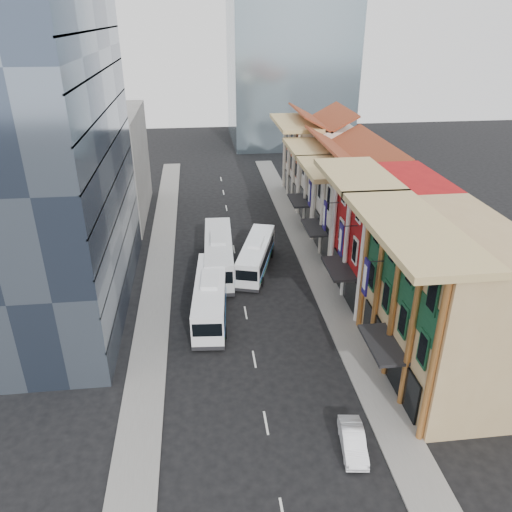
{
  "coord_description": "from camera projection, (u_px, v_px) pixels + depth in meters",
  "views": [
    {
      "loc": [
        -3.68,
        -24.32,
        25.15
      ],
      "look_at": [
        1.26,
        17.42,
        4.65
      ],
      "focal_mm": 35.0,
      "sensor_mm": 36.0,
      "label": 1
    }
  ],
  "objects": [
    {
      "name": "shophouse_cream_near",
      "position": [
        359.0,
        212.0,
        56.06
      ],
      "size": [
        8.0,
        9.0,
        10.0
      ],
      "primitive_type": "cube",
      "color": "beige",
      "rests_on": "ground"
    },
    {
      "name": "shophouse_tan",
      "position": [
        449.0,
        304.0,
        36.43
      ],
      "size": [
        8.0,
        14.0,
        12.0
      ],
      "primitive_type": "cube",
      "color": "tan",
      "rests_on": "ground"
    },
    {
      "name": "office_block_far",
      "position": [
        105.0,
        166.0,
        65.85
      ],
      "size": [
        10.0,
        18.0,
        14.0
      ],
      "primitive_type": "cube",
      "color": "gray",
      "rests_on": "ground"
    },
    {
      "name": "sidewalk_right",
      "position": [
        318.0,
        272.0,
        53.62
      ],
      "size": [
        3.0,
        90.0,
        0.15
      ],
      "primitive_type": "cube",
      "color": "slate",
      "rests_on": "ground"
    },
    {
      "name": "shophouse_cream_far",
      "position": [
        319.0,
        162.0,
        73.25
      ],
      "size": [
        8.0,
        12.0,
        11.0
      ],
      "primitive_type": "cube",
      "color": "beige",
      "rests_on": "ground"
    },
    {
      "name": "sidewalk_left",
      "position": [
        158.0,
        281.0,
        51.83
      ],
      "size": [
        3.0,
        90.0,
        0.15
      ],
      "primitive_type": "cube",
      "color": "slate",
      "rests_on": "ground"
    },
    {
      "name": "ground",
      "position": [
        268.0,
        434.0,
        33.12
      ],
      "size": [
        200.0,
        200.0,
        0.0
      ],
      "primitive_type": "plane",
      "color": "black",
      "rests_on": "ground"
    },
    {
      "name": "bus_left_near",
      "position": [
        211.0,
        296.0,
        45.47
      ],
      "size": [
        3.72,
        12.1,
        3.82
      ],
      "primitive_type": null,
      "rotation": [
        0.0,
        0.0,
        -0.08
      ],
      "color": "white",
      "rests_on": "ground"
    },
    {
      "name": "shophouse_cream_mid",
      "position": [
        338.0,
        187.0,
        64.09
      ],
      "size": [
        8.0,
        9.0,
        10.0
      ],
      "primitive_type": "cube",
      "color": "beige",
      "rests_on": "ground"
    },
    {
      "name": "bus_right",
      "position": [
        256.0,
        255.0,
        53.64
      ],
      "size": [
        5.55,
        11.09,
        3.47
      ],
      "primitive_type": null,
      "rotation": [
        0.0,
        0.0,
        -0.29
      ],
      "color": "white",
      "rests_on": "ground"
    },
    {
      "name": "shophouse_red",
      "position": [
        390.0,
        238.0,
        47.14
      ],
      "size": [
        8.0,
        10.0,
        12.0
      ],
      "primitive_type": "cube",
      "color": "#A51213",
      "rests_on": "ground"
    },
    {
      "name": "sedan_right",
      "position": [
        353.0,
        441.0,
        31.69
      ],
      "size": [
        1.93,
        4.25,
        1.35
      ],
      "primitive_type": "imported",
      "rotation": [
        0.0,
        0.0,
        -0.12
      ],
      "color": "white",
      "rests_on": "ground"
    },
    {
      "name": "bus_left_far",
      "position": [
        219.0,
        253.0,
        53.39
      ],
      "size": [
        3.39,
        12.68,
        4.03
      ],
      "primitive_type": null,
      "rotation": [
        0.0,
        0.0,
        -0.04
      ],
      "color": "silver",
      "rests_on": "ground"
    },
    {
      "name": "office_tower",
      "position": [
        37.0,
        148.0,
        41.71
      ],
      "size": [
        12.0,
        26.0,
        30.0
      ],
      "primitive_type": "cube",
      "color": "#3A475C",
      "rests_on": "ground"
    }
  ]
}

